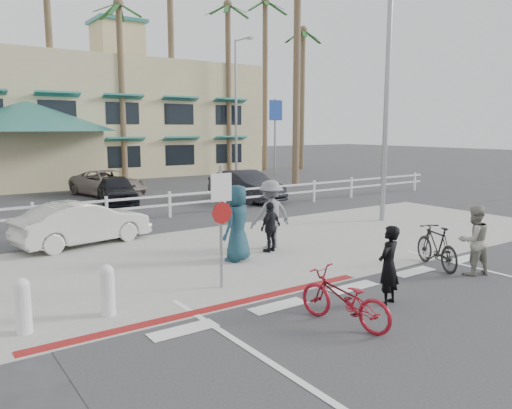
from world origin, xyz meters
TOP-DOWN VIEW (x-y plane):
  - ground at (0.00, 0.00)m, footprint 140.00×140.00m
  - bike_path at (0.00, -2.00)m, footprint 12.00×16.00m
  - sidewalk_plaza at (0.00, 4.50)m, footprint 22.00×7.00m
  - cross_street at (0.00, 8.50)m, footprint 40.00×5.00m
  - parking_lot at (0.00, 18.00)m, footprint 50.00×16.00m
  - curb_red at (-3.00, 1.20)m, footprint 7.00×0.25m
  - rail_fence at (0.50, 10.50)m, footprint 29.40×0.16m
  - building at (2.00, 31.00)m, footprint 28.00×16.00m
  - sign_post at (-2.30, 2.20)m, footprint 0.50×0.10m
  - bollard_0 at (-4.80, 2.00)m, footprint 0.26×0.26m
  - bollard_1 at (-6.20, 2.00)m, footprint 0.26×0.26m
  - streetlight_0 at (6.50, 5.50)m, footprint 0.60×2.00m
  - streetlight_1 at (12.00, 24.00)m, footprint 0.60×2.00m
  - info_sign at (14.00, 22.00)m, footprint 1.20×0.16m
  - palm_4 at (0.00, 26.00)m, footprint 4.00×4.00m
  - palm_5 at (4.00, 25.00)m, footprint 4.00×4.00m
  - palm_6 at (8.00, 26.00)m, footprint 4.00×4.00m
  - palm_7 at (12.00, 25.00)m, footprint 4.00×4.00m
  - palm_8 at (16.00, 26.00)m, footprint 4.00×4.00m
  - palm_9 at (19.00, 25.00)m, footprint 4.00×4.00m
  - palm_11 at (11.00, 16.00)m, footprint 4.00×4.00m
  - bike_red at (-1.63, -0.75)m, footprint 0.97×1.90m
  - rider_red at (-0.20, -0.49)m, footprint 0.64×0.51m
  - bike_black at (2.76, 0.55)m, footprint 1.13×1.80m
  - rider_black at (2.95, -0.28)m, footprint 0.94×0.82m
  - pedestrian_a at (0.67, 4.48)m, footprint 1.28×0.79m
  - pedestrian_child at (0.39, 4.10)m, footprint 0.88×0.56m
  - pedestrian_b at (-0.84, 3.84)m, footprint 1.14×1.00m
  - car_white_sedan at (-3.54, 7.92)m, footprint 4.03×2.07m
  - lot_car_2 at (-0.03, 15.06)m, footprint 2.25×3.98m
  - lot_car_3 at (5.22, 12.55)m, footprint 1.73×4.35m
  - lot_car_5 at (0.48, 17.77)m, footprint 3.03×4.97m

SIDE VIEW (x-z plane):
  - ground at x=0.00m, z-range 0.00..0.00m
  - parking_lot at x=0.00m, z-range 0.00..0.01m
  - bike_path at x=0.00m, z-range 0.00..0.01m
  - cross_street at x=0.00m, z-range 0.00..0.01m
  - sidewalk_plaza at x=0.00m, z-range 0.00..0.01m
  - curb_red at x=-3.00m, z-range 0.00..0.02m
  - bollard_0 at x=-4.80m, z-range 0.00..0.95m
  - bollard_1 at x=-6.20m, z-range 0.00..0.95m
  - bike_red at x=-1.63m, z-range 0.00..0.95m
  - rail_fence at x=0.50m, z-range 0.00..1.00m
  - bike_black at x=2.76m, z-range 0.00..1.05m
  - car_white_sedan at x=-3.54m, z-range 0.00..1.26m
  - lot_car_2 at x=-0.03m, z-range 0.00..1.28m
  - lot_car_5 at x=0.48m, z-range 0.00..1.29m
  - pedestrian_child at x=0.39m, z-range 0.00..1.39m
  - lot_car_3 at x=5.22m, z-range 0.00..1.41m
  - rider_red at x=-0.20m, z-range 0.00..1.54m
  - rider_black at x=2.95m, z-range 0.00..1.62m
  - pedestrian_a at x=0.67m, z-range 0.00..1.93m
  - pedestrian_b at x=-0.84m, z-range 0.00..1.95m
  - sign_post at x=-2.30m, z-range 0.00..2.90m
  - info_sign at x=14.00m, z-range 0.00..5.60m
  - streetlight_0 at x=6.50m, z-range 0.00..9.00m
  - streetlight_1 at x=12.00m, z-range 0.00..9.50m
  - building at x=2.00m, z-range 0.00..11.30m
  - palm_5 at x=4.00m, z-range 0.00..13.00m
  - palm_9 at x=19.00m, z-range 0.00..13.00m
  - palm_7 at x=12.00m, z-range 0.00..14.00m
  - palm_11 at x=11.00m, z-range 0.00..14.00m
  - palm_4 at x=0.00m, z-range 0.00..15.00m
  - palm_8 at x=16.00m, z-range 0.00..15.00m
  - palm_6 at x=8.00m, z-range 0.00..17.00m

